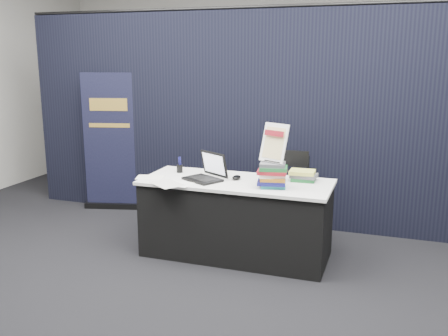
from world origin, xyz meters
TOP-DOWN VIEW (x-y plane):
  - floor at (0.00, 0.00)m, footprint 8.00×8.00m
  - wall_back at (0.00, 4.00)m, footprint 8.00×0.02m
  - drape_partition at (0.00, 1.60)m, footprint 6.00×0.08m
  - display_table at (0.00, 0.55)m, footprint 1.80×0.75m
  - laptop at (-0.30, 0.49)m, footprint 0.42×0.42m
  - mouse at (-0.01, 0.59)m, footprint 0.08×0.13m
  - brochure_left at (-0.83, 0.40)m, footprint 0.31×0.26m
  - brochure_mid at (-0.57, 0.22)m, footprint 0.38×0.36m
  - brochure_right at (-0.48, 0.26)m, footprint 0.30×0.23m
  - pen_cup at (-0.64, 0.68)m, footprint 0.06×0.06m
  - book_stack_tall at (0.38, 0.41)m, footprint 0.27×0.23m
  - book_stack_short at (0.60, 0.74)m, footprint 0.24×0.18m
  - info_sign at (0.38, 0.44)m, footprint 0.28×0.20m
  - pullup_banner at (-1.94, 1.50)m, footprint 0.73×0.28m
  - stacking_chair at (0.37, 1.00)m, footprint 0.45×0.45m

SIDE VIEW (x-z plane):
  - floor at x=0.00m, z-range 0.00..0.00m
  - display_table at x=0.00m, z-range 0.00..0.75m
  - stacking_chair at x=0.37m, z-range 0.05..1.01m
  - brochure_left at x=-0.83m, z-range 0.75..0.75m
  - brochure_right at x=-0.48m, z-range 0.75..0.75m
  - brochure_mid at x=-0.57m, z-range 0.75..0.75m
  - pullup_banner at x=-1.94m, z-range -0.10..1.61m
  - mouse at x=-0.01m, z-range 0.75..0.79m
  - pen_cup at x=-0.64m, z-range 0.75..0.83m
  - book_stack_short at x=0.60m, z-range 0.75..0.85m
  - laptop at x=-0.30m, z-range 0.68..0.94m
  - book_stack_tall at x=0.38m, z-range 0.75..0.98m
  - info_sign at x=0.38m, z-range 0.97..1.33m
  - drape_partition at x=0.00m, z-range 0.00..2.40m
  - wall_back at x=0.00m, z-range 0.00..3.50m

